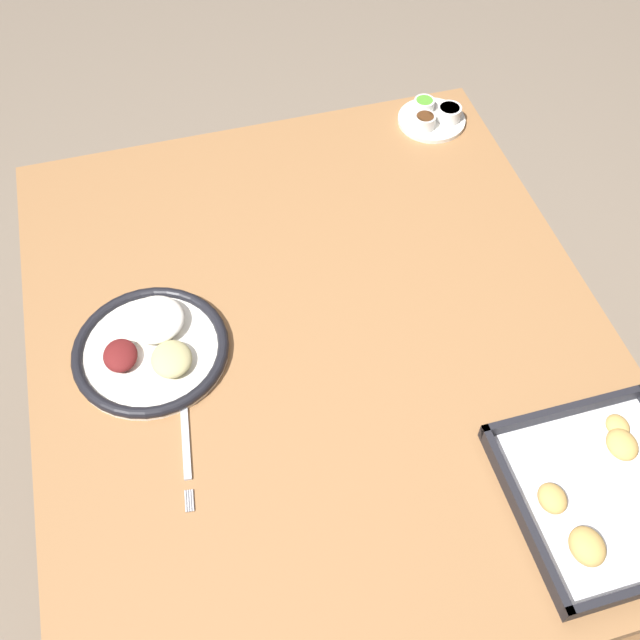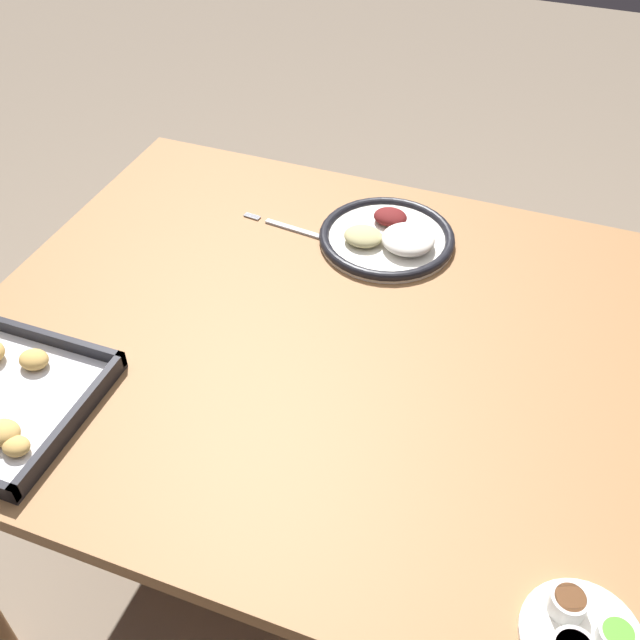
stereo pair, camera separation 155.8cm
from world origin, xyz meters
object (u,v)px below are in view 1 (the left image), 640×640
at_px(fork, 186,442).
at_px(saucer_plate, 433,117).
at_px(dinner_plate, 151,347).
at_px(baking_tray, 605,493).

relative_size(fork, saucer_plate, 1.43).
bearing_deg(dinner_plate, baking_tray, 54.08).
height_order(dinner_plate, baking_tray, dinner_plate).
relative_size(saucer_plate, baking_tray, 0.50).
bearing_deg(fork, baking_tray, 72.93).
distance_m(fork, saucer_plate, 0.93).
distance_m(dinner_plate, fork, 0.19).
xyz_separation_m(fork, baking_tray, (0.26, 0.60, 0.01)).
relative_size(dinner_plate, saucer_plate, 1.81).
distance_m(saucer_plate, baking_tray, 0.91).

